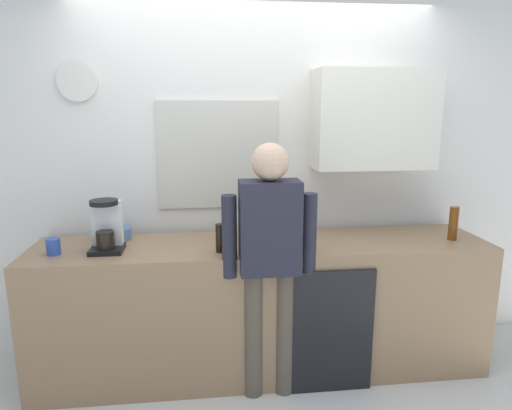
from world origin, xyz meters
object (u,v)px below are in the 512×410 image
at_px(bottle_dark_sauce, 220,238).
at_px(cup_blue_mug, 53,247).
at_px(bottle_green_wine, 230,219).
at_px(mixing_bowl, 115,234).
at_px(coffee_maker, 107,228).
at_px(bottle_amber_beer, 453,223).
at_px(dish_soap, 289,222).
at_px(person_at_sink, 270,252).

height_order(bottle_dark_sauce, cup_blue_mug, bottle_dark_sauce).
height_order(bottle_green_wine, cup_blue_mug, bottle_green_wine).
bearing_deg(cup_blue_mug, bottle_dark_sauce, -4.06).
bearing_deg(bottle_green_wine, mixing_bowl, 171.70).
distance_m(bottle_dark_sauce, mixing_bowl, 0.79).
bearing_deg(coffee_maker, cup_blue_mug, -171.75).
xyz_separation_m(bottle_amber_beer, cup_blue_mug, (-2.60, -0.01, -0.07)).
distance_m(coffee_maker, dish_soap, 1.25).
xyz_separation_m(bottle_dark_sauce, person_at_sink, (0.29, -0.14, -0.05)).
height_order(mixing_bowl, person_at_sink, person_at_sink).
xyz_separation_m(bottle_amber_beer, dish_soap, (-1.07, 0.32, -0.04)).
distance_m(bottle_amber_beer, bottle_dark_sauce, 1.58).
bearing_deg(cup_blue_mug, person_at_sink, -9.24).
bearing_deg(cup_blue_mug, bottle_amber_beer, 0.18).
bearing_deg(cup_blue_mug, coffee_maker, 8.25).
bearing_deg(bottle_green_wine, bottle_amber_beer, -6.35).
xyz_separation_m(bottle_dark_sauce, dish_soap, (0.51, 0.40, -0.01)).
height_order(coffee_maker, mixing_bowl, coffee_maker).
distance_m(coffee_maker, bottle_amber_beer, 2.29).
bearing_deg(cup_blue_mug, mixing_bowl, 42.69).
relative_size(bottle_dark_sauce, dish_soap, 1.00).
relative_size(bottle_dark_sauce, mixing_bowl, 0.82).
distance_m(bottle_amber_beer, cup_blue_mug, 2.60).
distance_m(bottle_green_wine, bottle_dark_sauce, 0.27).
bearing_deg(mixing_bowl, coffee_maker, -89.83).
relative_size(coffee_maker, bottle_dark_sauce, 1.83).
xyz_separation_m(coffee_maker, dish_soap, (1.21, 0.28, -0.07)).
height_order(bottle_amber_beer, bottle_dark_sauce, bottle_amber_beer).
relative_size(cup_blue_mug, person_at_sink, 0.06).
height_order(mixing_bowl, dish_soap, dish_soap).
distance_m(bottle_amber_beer, bottle_green_wine, 1.51).
bearing_deg(person_at_sink, coffee_maker, 176.47).
height_order(cup_blue_mug, dish_soap, dish_soap).
relative_size(bottle_amber_beer, mixing_bowl, 1.05).
bearing_deg(bottle_dark_sauce, bottle_amber_beer, 2.91).
bearing_deg(dish_soap, bottle_amber_beer, -16.54).
distance_m(cup_blue_mug, person_at_sink, 1.33).
bearing_deg(mixing_bowl, person_at_sink, -26.79).
xyz_separation_m(cup_blue_mug, dish_soap, (1.53, 0.33, 0.03)).
bearing_deg(bottle_green_wine, coffee_maker, -170.63).
relative_size(bottle_amber_beer, bottle_green_wine, 0.77).
bearing_deg(dish_soap, bottle_dark_sauce, -142.06).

